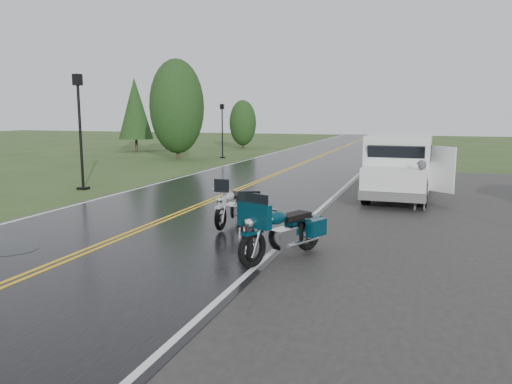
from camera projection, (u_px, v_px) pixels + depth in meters
ground at (116, 241)px, 11.73m from camera, size 120.00×120.00×0.00m
road at (254, 183)px, 21.08m from camera, size 8.00×100.00×0.04m
motorcycle_red at (249, 232)px, 9.56m from camera, size 1.67×2.54×1.41m
motorcycle_teal at (252, 234)px, 9.38m from camera, size 1.79×2.55×1.42m
motorcycle_silver at (220, 208)px, 12.39m from camera, size 0.83×2.16×1.27m
van_white at (367, 170)px, 16.12m from camera, size 2.27×5.82×2.27m
person_at_van at (420, 186)px, 15.08m from camera, size 0.64×0.50×1.54m
lamp_post_near_left at (80, 132)px, 19.21m from camera, size 0.38×0.38×4.48m
lamp_post_far_left at (222, 131)px, 32.89m from camera, size 0.31×0.31×3.59m
tree_left_mid at (177, 117)px, 31.89m from camera, size 3.48×3.48×5.44m
tree_left_far at (243, 128)px, 41.93m from camera, size 2.25×2.25×3.46m
pine_left_far at (135, 116)px, 38.56m from camera, size 2.65×2.65×5.52m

